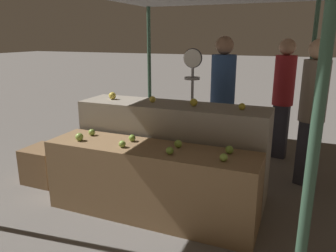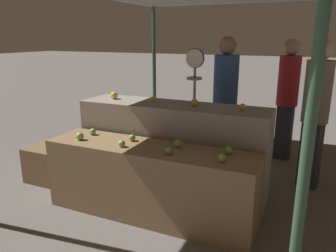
% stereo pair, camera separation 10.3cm
% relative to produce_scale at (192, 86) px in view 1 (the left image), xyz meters
% --- Properties ---
extents(ground_plane, '(60.00, 60.00, 0.00)m').
position_rel_produce_scale_xyz_m(ground_plane, '(-0.02, -1.26, -1.20)').
color(ground_plane, '#66605B').
extents(display_counter_front, '(2.20, 0.55, 0.75)m').
position_rel_produce_scale_xyz_m(display_counter_front, '(-0.02, -1.26, -0.82)').
color(display_counter_front, olive).
rests_on(display_counter_front, ground_plane).
extents(display_counter_back, '(2.20, 0.55, 1.08)m').
position_rel_produce_scale_xyz_m(display_counter_back, '(-0.02, -0.66, -0.66)').
color(display_counter_back, gray).
rests_on(display_counter_back, ground_plane).
extents(apple_front_0, '(0.08, 0.08, 0.08)m').
position_rel_produce_scale_xyz_m(apple_front_0, '(-0.79, -1.36, -0.40)').
color(apple_front_0, '#8EB247').
rests_on(apple_front_0, display_counter_front).
extents(apple_front_1, '(0.07, 0.07, 0.07)m').
position_rel_produce_scale_xyz_m(apple_front_1, '(-0.27, -1.37, -0.41)').
color(apple_front_1, '#8EB247').
rests_on(apple_front_1, display_counter_front).
extents(apple_front_2, '(0.07, 0.07, 0.07)m').
position_rel_produce_scale_xyz_m(apple_front_2, '(0.24, -1.38, -0.41)').
color(apple_front_2, '#7AA338').
rests_on(apple_front_2, display_counter_front).
extents(apple_front_3, '(0.07, 0.07, 0.07)m').
position_rel_produce_scale_xyz_m(apple_front_3, '(0.75, -1.36, -0.41)').
color(apple_front_3, '#8EB247').
rests_on(apple_front_3, display_counter_front).
extents(apple_front_4, '(0.07, 0.07, 0.07)m').
position_rel_produce_scale_xyz_m(apple_front_4, '(-0.79, -1.15, -0.41)').
color(apple_front_4, '#8EB247').
rests_on(apple_front_4, display_counter_front).
extents(apple_front_5, '(0.07, 0.07, 0.07)m').
position_rel_produce_scale_xyz_m(apple_front_5, '(-0.27, -1.16, -0.41)').
color(apple_front_5, '#84AD3D').
rests_on(apple_front_5, display_counter_front).
extents(apple_front_6, '(0.08, 0.08, 0.08)m').
position_rel_produce_scale_xyz_m(apple_front_6, '(0.25, -1.16, -0.41)').
color(apple_front_6, '#84AD3D').
rests_on(apple_front_6, display_counter_front).
extents(apple_front_7, '(0.08, 0.08, 0.08)m').
position_rel_produce_scale_xyz_m(apple_front_7, '(0.76, -1.15, -0.41)').
color(apple_front_7, '#7AA338').
rests_on(apple_front_7, display_counter_front).
extents(apple_back_0, '(0.09, 0.09, 0.09)m').
position_rel_produce_scale_xyz_m(apple_back_0, '(-0.81, -0.66, -0.08)').
color(apple_back_0, yellow).
rests_on(apple_back_0, display_counter_back).
extents(apple_back_1, '(0.08, 0.08, 0.08)m').
position_rel_produce_scale_xyz_m(apple_back_1, '(-0.27, -0.65, -0.09)').
color(apple_back_1, yellow).
rests_on(apple_back_1, display_counter_back).
extents(apple_back_2, '(0.08, 0.08, 0.08)m').
position_rel_produce_scale_xyz_m(apple_back_2, '(0.24, -0.66, -0.08)').
color(apple_back_2, gold).
rests_on(apple_back_2, display_counter_back).
extents(apple_back_3, '(0.07, 0.07, 0.07)m').
position_rel_produce_scale_xyz_m(apple_back_3, '(0.77, -0.65, -0.09)').
color(apple_back_3, gold).
rests_on(apple_back_3, display_counter_back).
extents(produce_scale, '(0.25, 0.20, 1.68)m').
position_rel_produce_scale_xyz_m(produce_scale, '(0.00, 0.00, 0.00)').
color(produce_scale, '#99999E').
rests_on(produce_scale, ground_plane).
extents(person_vendor_at_scale, '(0.43, 0.43, 1.83)m').
position_rel_produce_scale_xyz_m(person_vendor_at_scale, '(0.33, 0.34, -0.13)').
color(person_vendor_at_scale, '#2D2D38').
rests_on(person_vendor_at_scale, ground_plane).
extents(person_customer_left, '(0.36, 0.36, 1.79)m').
position_rel_produce_scale_xyz_m(person_customer_left, '(1.08, 1.05, -0.14)').
color(person_customer_left, '#2D2D38').
rests_on(person_customer_left, ground_plane).
extents(person_customer_right, '(0.40, 0.40, 1.80)m').
position_rel_produce_scale_xyz_m(person_customer_right, '(1.47, 0.15, -0.13)').
color(person_customer_right, '#2D2D38').
rests_on(person_customer_right, ground_plane).
extents(wooden_crate_side, '(0.45, 0.45, 0.45)m').
position_rel_produce_scale_xyz_m(wooden_crate_side, '(-1.64, -1.02, -0.97)').
color(wooden_crate_side, brown).
rests_on(wooden_crate_side, ground_plane).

